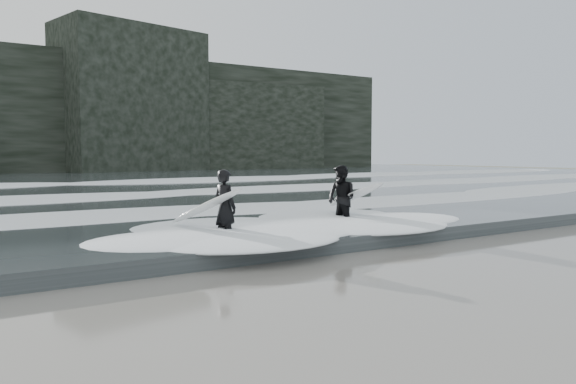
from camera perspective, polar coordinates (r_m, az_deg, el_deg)
ground at (r=8.26m, az=18.46°, el=-9.23°), size 120.00×120.00×0.00m
sea at (r=34.59m, az=-22.61°, el=0.88°), size 90.00×52.00×0.30m
headland at (r=51.45m, az=-26.28°, el=7.11°), size 70.00×9.00×10.00m
foam_near at (r=15.41m, az=-8.76°, el=-1.47°), size 60.00×3.20×0.20m
foam_mid at (r=21.95m, az=-16.35°, el=0.09°), size 60.00×4.00×0.24m
foam_far at (r=30.66m, az=-21.24°, el=1.11°), size 60.00×4.80×0.30m
surfer_left at (r=11.38m, az=-6.89°, el=-1.51°), size 1.24×1.92×1.53m
surfer_right at (r=13.42m, az=5.68°, el=-0.58°), size 1.09×2.04×1.56m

